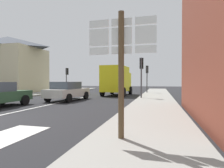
# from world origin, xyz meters

# --- Properties ---
(ground_plane) EXTENTS (80.00, 80.00, 0.00)m
(ground_plane) POSITION_xyz_m (0.00, 10.00, 0.00)
(ground_plane) COLOR #232326
(sidewalk_right) EXTENTS (2.87, 44.00, 0.14)m
(sidewalk_right) POSITION_xyz_m (6.54, 8.00, 0.07)
(sidewalk_right) COLOR gray
(sidewalk_right) RESTS_ON ground
(sidewalk_left) EXTENTS (2.87, 44.00, 0.14)m
(sidewalk_left) POSITION_xyz_m (-6.54, 8.00, 0.07)
(sidewalk_left) COLOR gray
(sidewalk_left) RESTS_ON ground
(lane_centre_stripe) EXTENTS (0.16, 12.00, 0.01)m
(lane_centre_stripe) POSITION_xyz_m (0.00, 6.00, 0.01)
(lane_centre_stripe) COLOR silver
(lane_centre_stripe) RESTS_ON ground
(lane_turn_arrow) EXTENTS (1.20, 2.20, 0.01)m
(lane_turn_arrow) POSITION_xyz_m (2.81, -1.00, 0.01)
(lane_turn_arrow) COLOR silver
(lane_turn_arrow) RESTS_ON ground
(clapboard_house_left) EXTENTS (8.90, 7.45, 7.47)m
(clapboard_house_left) POSITION_xyz_m (-12.72, 15.56, 3.76)
(clapboard_house_left) COLOR beige
(clapboard_house_left) RESTS_ON ground
(sedan_far) EXTENTS (2.21, 4.32, 1.47)m
(sedan_far) POSITION_xyz_m (-0.13, 8.05, 0.76)
(sedan_far) COLOR beige
(sedan_far) RESTS_ON ground
(delivery_truck) EXTENTS (2.68, 5.10, 3.05)m
(delivery_truck) POSITION_xyz_m (2.44, 14.17, 1.65)
(delivery_truck) COLOR yellow
(delivery_truck) RESTS_ON ground
(route_sign_post) EXTENTS (1.66, 0.14, 3.20)m
(route_sign_post) POSITION_xyz_m (5.96, -0.86, 2.00)
(route_sign_post) COLOR brown
(route_sign_post) RESTS_ON ground
(traffic_light_near_right) EXTENTS (0.30, 0.49, 3.46)m
(traffic_light_near_right) POSITION_xyz_m (5.40, 10.42, 2.56)
(traffic_light_near_right) COLOR #47474C
(traffic_light_near_right) RESTS_ON ground
(traffic_light_far_left) EXTENTS (0.30, 0.49, 3.30)m
(traffic_light_far_left) POSITION_xyz_m (-5.40, 17.97, 2.44)
(traffic_light_far_left) COLOR #47474C
(traffic_light_far_left) RESTS_ON ground
(traffic_light_far_right) EXTENTS (0.30, 0.49, 3.40)m
(traffic_light_far_right) POSITION_xyz_m (5.40, 17.84, 2.52)
(traffic_light_far_right) COLOR #47474C
(traffic_light_far_right) RESTS_ON ground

